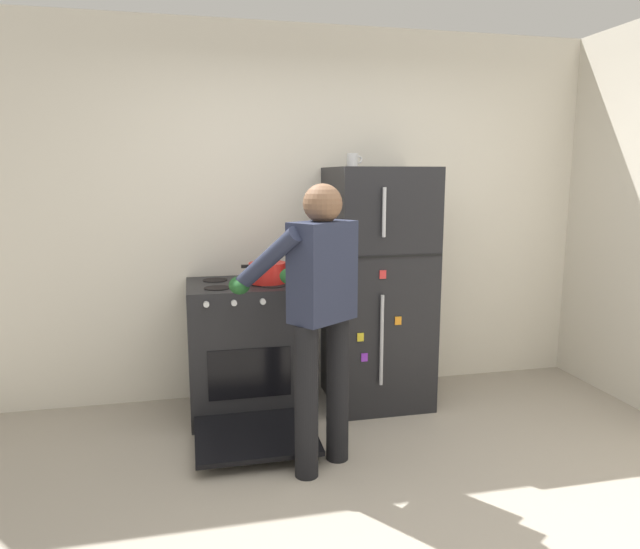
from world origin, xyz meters
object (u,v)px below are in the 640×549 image
object	(u,v)px
red_pot	(267,273)
coffee_mug	(353,160)
person_cook	(317,301)
refrigerator	(377,287)
stove_range	(245,350)

from	to	relation	value
red_pot	coffee_mug	bearing A→B (deg)	9.15
person_cook	coffee_mug	xyz separation A→B (m)	(0.46, 0.91, 0.78)
person_cook	refrigerator	bearing A→B (deg)	53.48
refrigerator	red_pot	world-z (taller)	refrigerator
coffee_mug	red_pot	bearing A→B (deg)	-170.85
refrigerator	red_pot	size ratio (longest dim) A/B	4.83
person_cook	coffee_mug	world-z (taller)	coffee_mug
stove_range	person_cook	distance (m)	1.04
stove_range	red_pot	size ratio (longest dim) A/B	3.49
stove_range	red_pot	distance (m)	0.57
red_pot	coffee_mug	world-z (taller)	coffee_mug
coffee_mug	refrigerator	bearing A→B (deg)	-15.84
stove_range	coffee_mug	world-z (taller)	coffee_mug
person_cook	coffee_mug	size ratio (longest dim) A/B	14.28
stove_range	coffee_mug	distance (m)	1.51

